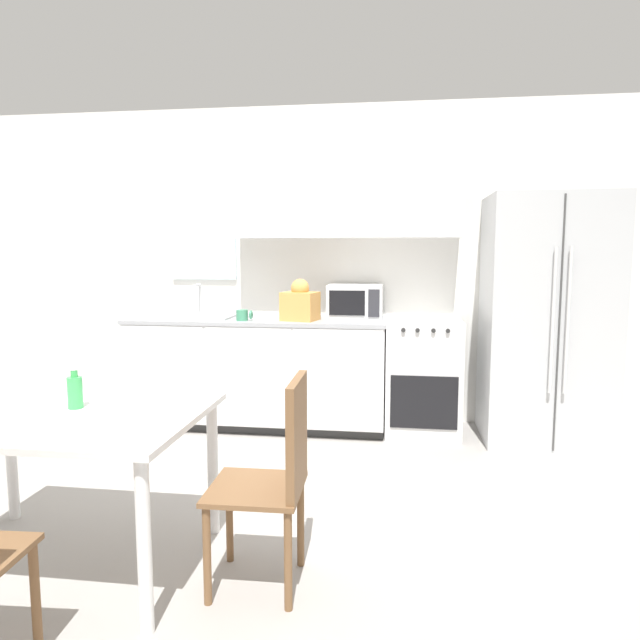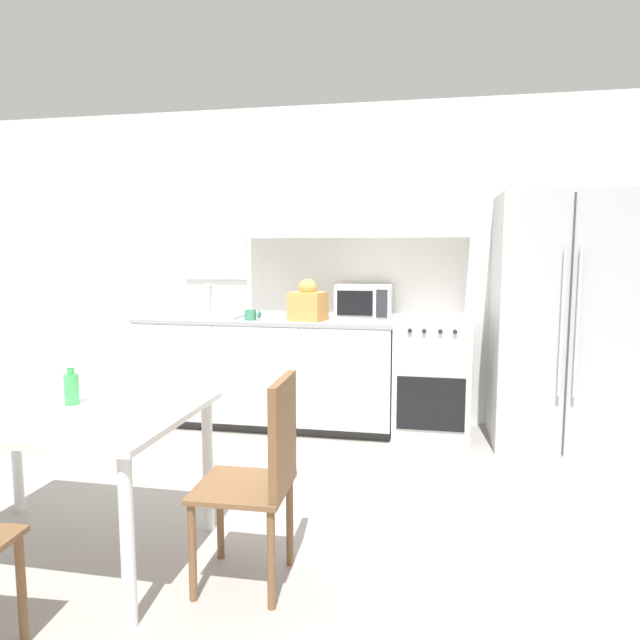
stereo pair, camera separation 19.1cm
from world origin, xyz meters
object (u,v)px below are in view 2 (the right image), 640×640
Objects in this scene: refrigerator at (557,321)px; dining_chair_side at (264,467)px; oven_range at (431,377)px; dining_table at (58,427)px; drink_bottle at (71,388)px; microwave at (364,301)px; coffee_mug at (251,315)px.

dining_chair_side is at bearing -126.02° from refrigerator.
dining_table is at bearing -127.04° from oven_range.
dining_table is (-1.72, -2.27, 0.18)m from oven_range.
drink_bottle reaches higher than oven_range.
microwave is 2.58m from drink_bottle.
drink_bottle is at bearing 82.56° from dining_chair_side.
oven_range is 4.63× the size of drink_bottle.
coffee_mug is (-2.36, -0.15, 0.01)m from refrigerator.
microwave is at bearing 19.83° from coffee_mug.
oven_range is at bearing -18.35° from dining_chair_side.
refrigerator is 3.38m from drink_bottle.
coffee_mug reaches higher than dining_chair_side.
microwave reaches higher than coffee_mug.
drink_bottle is at bearing -127.73° from oven_range.
oven_range reaches higher than dining_table.
drink_bottle is (-1.69, -2.19, 0.35)m from oven_range.
microwave reaches higher than drink_bottle.
oven_range is 1.53m from coffee_mug.
dining_chair_side is at bearing -93.47° from microwave.
drink_bottle reaches higher than dining_chair_side.
refrigerator is 4.21× the size of microwave.
coffee_mug is at bearing 82.32° from dining_table.
microwave is 0.36× the size of dining_table.
microwave is 2.47m from dining_chair_side.
refrigerator is 2.37m from coffee_mug.
refrigerator is 3.46m from dining_table.
dining_chair_side reaches higher than oven_range.
coffee_mug is (-1.44, -0.20, 0.50)m from oven_range.
refrigerator is (0.92, -0.05, 0.48)m from oven_range.
coffee_mug is 2.26m from dining_chair_side.
microwave is 0.48× the size of dining_chair_side.
coffee_mug is 2.11m from dining_table.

